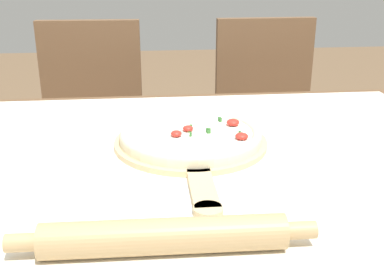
{
  "coord_description": "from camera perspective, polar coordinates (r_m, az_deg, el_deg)",
  "views": [
    {
      "loc": [
        -0.13,
        -0.93,
        1.13
      ],
      "look_at": [
        -0.04,
        0.02,
        0.76
      ],
      "focal_mm": 45.0,
      "sensor_mm": 36.0,
      "label": 1
    }
  ],
  "objects": [
    {
      "name": "dining_table",
      "position": [
        1.07,
        2.18,
        -7.31
      ],
      "size": [
        1.24,
        0.95,
        0.72
      ],
      "color": "brown",
      "rests_on": "ground_plane"
    },
    {
      "name": "towel_cloth",
      "position": [
        1.02,
        2.26,
        -2.13
      ],
      "size": [
        1.16,
        0.87,
        0.0
      ],
      "color": "white",
      "rests_on": "dining_table"
    },
    {
      "name": "pizza_peel",
      "position": [
        1.05,
        -0.06,
        -1.02
      ],
      "size": [
        0.34,
        0.5,
        0.01
      ],
      "color": "#D6B784",
      "rests_on": "towel_cloth"
    },
    {
      "name": "pizza",
      "position": [
        1.06,
        -0.13,
        0.32
      ],
      "size": [
        0.31,
        0.31,
        0.03
      ],
      "color": "beige",
      "rests_on": "pizza_peel"
    },
    {
      "name": "rolling_pin",
      "position": [
        0.69,
        -3.32,
        -11.67
      ],
      "size": [
        0.44,
        0.06,
        0.05
      ],
      "rotation": [
        0.0,
        0.0,
        -0.02
      ],
      "color": "tan",
      "rests_on": "towel_cloth"
    },
    {
      "name": "chair_left",
      "position": [
        1.85,
        -11.82,
        1.41
      ],
      "size": [
        0.41,
        0.41,
        0.9
      ],
      "rotation": [
        0.0,
        0.0,
        -0.03
      ],
      "color": "brown",
      "rests_on": "ground_plane"
    },
    {
      "name": "chair_right",
      "position": [
        1.9,
        8.88,
        2.08
      ],
      "size": [
        0.4,
        0.4,
        0.9
      ],
      "rotation": [
        0.0,
        0.0,
        0.01
      ],
      "color": "brown",
      "rests_on": "ground_plane"
    }
  ]
}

